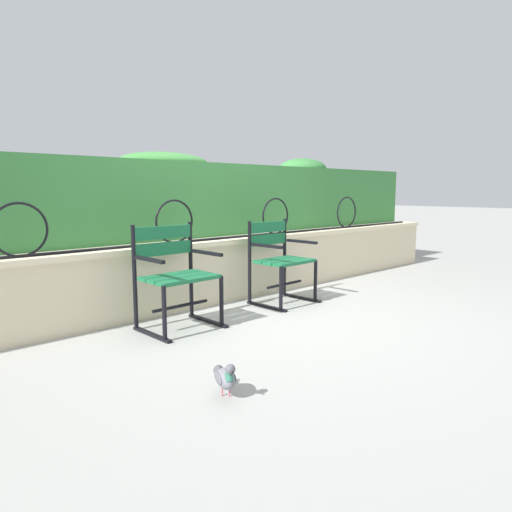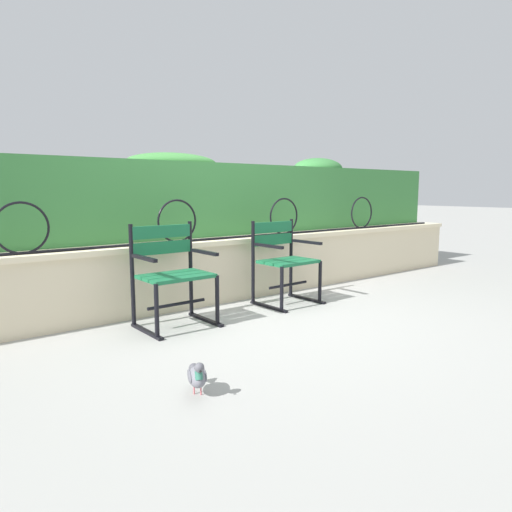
{
  "view_description": "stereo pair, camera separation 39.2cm",
  "coord_description": "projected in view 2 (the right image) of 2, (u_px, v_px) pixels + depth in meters",
  "views": [
    {
      "loc": [
        -2.94,
        -3.08,
        1.16
      ],
      "look_at": [
        0.0,
        0.06,
        0.55
      ],
      "focal_mm": 32.66,
      "sensor_mm": 36.0,
      "label": 1
    },
    {
      "loc": [
        -2.65,
        -3.33,
        1.16
      ],
      "look_at": [
        0.0,
        0.06,
        0.55
      ],
      "focal_mm": 32.66,
      "sensor_mm": 36.0,
      "label": 2
    }
  ],
  "objects": [
    {
      "name": "park_chair_left",
      "position": [
        172.0,
        272.0,
        3.98
      ],
      "size": [
        0.62,
        0.53,
        0.88
      ],
      "color": "#19663D",
      "rests_on": "ground"
    },
    {
      "name": "ground_plane",
      "position": [
        260.0,
        314.0,
        4.37
      ],
      "size": [
        60.0,
        60.0,
        0.0
      ],
      "primitive_type": "plane",
      "color": "#9E9E99"
    },
    {
      "name": "park_chair_right",
      "position": [
        283.0,
        259.0,
        4.79
      ],
      "size": [
        0.6,
        0.54,
        0.85
      ],
      "color": "#19663D",
      "rests_on": "ground"
    },
    {
      "name": "iron_arch_fence",
      "position": [
        186.0,
        225.0,
        4.54
      ],
      "size": [
        7.46,
        0.02,
        0.42
      ],
      "color": "black",
      "rests_on": "stone_wall"
    },
    {
      "name": "pigeon_near_chairs",
      "position": [
        197.0,
        376.0,
        2.65
      ],
      "size": [
        0.17,
        0.28,
        0.22
      ],
      "color": "slate",
      "rests_on": "ground"
    },
    {
      "name": "hedge_row",
      "position": [
        191.0,
        197.0,
        5.19
      ],
      "size": [
        7.85,
        0.64,
        0.94
      ],
      "color": "#387A3D",
      "rests_on": "stone_wall"
    },
    {
      "name": "stone_wall",
      "position": [
        216.0,
        269.0,
        4.91
      ],
      "size": [
        8.01,
        0.41,
        0.65
      ],
      "color": "beige",
      "rests_on": "ground"
    }
  ]
}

